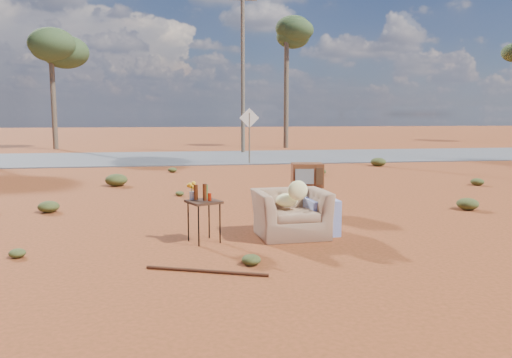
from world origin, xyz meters
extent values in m
plane|color=#953C1D|center=(0.00, 0.00, 0.00)|extent=(140.00, 140.00, 0.00)
cube|color=#565659|center=(0.00, 15.00, 0.02)|extent=(140.00, 7.00, 0.04)
imported|color=#926B4F|center=(0.41, 0.23, 0.49)|extent=(1.17, 0.80, 0.99)
ellipsoid|color=#FEF69B|center=(0.35, 0.27, 0.58)|extent=(0.36, 0.36, 0.21)
ellipsoid|color=#FEF69B|center=(0.47, 0.04, 0.76)|extent=(0.32, 0.16, 0.32)
cube|color=navy|center=(0.93, 0.36, 0.29)|extent=(0.52, 0.76, 0.58)
cube|color=black|center=(1.19, 2.16, 0.49)|extent=(0.59, 0.48, 0.03)
cylinder|color=black|center=(0.92, 2.00, 0.24)|extent=(0.03, 0.03, 0.49)
cylinder|color=black|center=(1.42, 1.94, 0.24)|extent=(0.03, 0.03, 0.49)
cylinder|color=black|center=(0.97, 2.38, 0.24)|extent=(0.03, 0.03, 0.49)
cylinder|color=black|center=(1.46, 2.32, 0.24)|extent=(0.03, 0.03, 0.49)
cube|color=brown|center=(1.19, 2.16, 0.74)|extent=(0.66, 0.55, 0.47)
cube|color=slate|center=(1.08, 1.92, 0.74)|extent=(0.36, 0.07, 0.29)
cube|color=#472D19|center=(1.37, 1.89, 0.74)|extent=(0.14, 0.04, 0.33)
cube|color=#3C2416|center=(-0.99, 0.05, 0.63)|extent=(0.59, 0.59, 0.04)
cylinder|color=black|center=(-1.08, -0.19, 0.31)|extent=(0.02, 0.02, 0.63)
cylinder|color=black|center=(-0.75, -0.05, 0.31)|extent=(0.02, 0.02, 0.63)
cylinder|color=black|center=(-1.22, 0.14, 0.31)|extent=(0.02, 0.02, 0.63)
cylinder|color=black|center=(-0.90, 0.28, 0.31)|extent=(0.02, 0.02, 0.63)
cylinder|color=#461C0B|center=(-1.10, 0.05, 0.76)|extent=(0.06, 0.06, 0.23)
cylinder|color=#461C0B|center=(-0.98, -0.03, 0.77)|extent=(0.06, 0.06, 0.25)
cylinder|color=#34622A|center=(-0.94, 0.17, 0.75)|extent=(0.05, 0.05, 0.21)
cylinder|color=#B7280E|center=(-0.90, -0.01, 0.70)|extent=(0.06, 0.06, 0.12)
cylinder|color=silver|center=(-1.17, 0.12, 0.71)|extent=(0.07, 0.07, 0.13)
ellipsoid|color=#F2AE19|center=(-1.17, 0.12, 0.86)|extent=(0.14, 0.14, 0.11)
cylinder|color=#4F2615|center=(-1.05, -1.45, 0.02)|extent=(1.48, 0.61, 0.04)
cylinder|color=brown|center=(1.50, 12.00, 1.00)|extent=(0.06, 0.06, 2.00)
cube|color=silver|center=(1.50, 12.00, 1.80)|extent=(0.78, 0.04, 0.78)
cylinder|color=brown|center=(-8.00, 22.00, 3.00)|extent=(0.28, 0.28, 6.00)
ellipsoid|color=#42552B|center=(-8.00, 22.00, 5.50)|extent=(3.20, 3.20, 2.20)
cylinder|color=brown|center=(5.00, 21.00, 3.50)|extent=(0.28, 0.28, 7.00)
ellipsoid|color=#42552B|center=(5.00, 21.00, 6.50)|extent=(3.20, 3.20, 2.20)
cylinder|color=brown|center=(2.00, 17.50, 4.00)|extent=(0.20, 0.20, 8.00)
ellipsoid|color=#485223|center=(4.50, 1.80, 0.12)|extent=(0.44, 0.44, 0.24)
ellipsoid|color=#485223|center=(-3.00, 6.50, 0.17)|extent=(0.60, 0.60, 0.33)
ellipsoid|color=#485223|center=(6.80, 5.00, 0.10)|extent=(0.36, 0.36, 0.20)
ellipsoid|color=#485223|center=(3.20, 8.00, 0.11)|extent=(0.40, 0.40, 0.22)
ellipsoid|color=#485223|center=(-1.50, 9.50, 0.08)|extent=(0.30, 0.30, 0.17)
camera|label=1|loc=(-1.41, -7.43, 1.94)|focal=35.00mm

